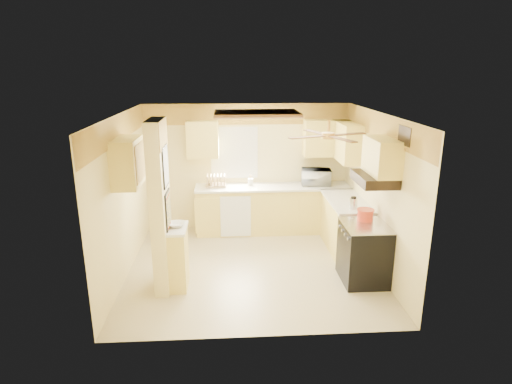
{
  "coord_description": "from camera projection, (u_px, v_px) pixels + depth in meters",
  "views": [
    {
      "loc": [
        -0.35,
        -6.41,
        3.18
      ],
      "look_at": [
        0.08,
        0.35,
        1.19
      ],
      "focal_mm": 30.0,
      "sensor_mm": 36.0,
      "label": 1
    }
  ],
  "objects": [
    {
      "name": "wall_back",
      "position": [
        247.0,
        167.0,
        8.52
      ],
      "size": [
        4.0,
        0.0,
        4.0
      ],
      "primitive_type": "plane",
      "rotation": [
        1.57,
        0.0,
        0.0
      ],
      "color": "#F0DC92",
      "rests_on": "floor"
    },
    {
      "name": "utensil_crock",
      "position": [
        251.0,
        182.0,
        8.38
      ],
      "size": [
        0.11,
        0.11,
        0.21
      ],
      "color": "white",
      "rests_on": "countertop_back"
    },
    {
      "name": "dishwasher_panel",
      "position": [
        236.0,
        217.0,
        8.16
      ],
      "size": [
        0.58,
        0.02,
        0.8
      ],
      "primitive_type": "cube",
      "color": "white",
      "rests_on": "lower_cabinets_back"
    },
    {
      "name": "ceiling_light_panel",
      "position": [
        257.0,
        114.0,
        6.85
      ],
      "size": [
        1.35,
        0.95,
        0.06
      ],
      "color": "brown",
      "rests_on": "ceiling"
    },
    {
      "name": "window",
      "position": [
        234.0,
        153.0,
        8.41
      ],
      "size": [
        0.92,
        0.02,
        1.02
      ],
      "color": "white",
      "rests_on": "wall_back"
    },
    {
      "name": "ceiling",
      "position": [
        252.0,
        114.0,
        6.35
      ],
      "size": [
        4.0,
        4.0,
        0.0
      ],
      "primitive_type": "plane",
      "rotation": [
        3.14,
        0.0,
        0.0
      ],
      "color": "white",
      "rests_on": "wall_back"
    },
    {
      "name": "vent_grate",
      "position": [
        405.0,
        136.0,
        5.67
      ],
      "size": [
        0.02,
        0.4,
        0.25
      ],
      "primitive_type": "cube",
      "color": "black",
      "rests_on": "wall_right"
    },
    {
      "name": "range_hood",
      "position": [
        374.0,
        179.0,
        6.18
      ],
      "size": [
        0.5,
        0.76,
        0.14
      ],
      "primitive_type": "cube",
      "color": "black",
      "rests_on": "upper_cab_over_stove"
    },
    {
      "name": "lower_cabinets_right",
      "position": [
        346.0,
        226.0,
        7.61
      ],
      "size": [
        0.6,
        1.4,
        0.9
      ],
      "primitive_type": "cube",
      "color": "#EDD86D",
      "rests_on": "floor"
    },
    {
      "name": "poster_menu",
      "position": [
        166.0,
        166.0,
        5.93
      ],
      "size": [
        0.02,
        0.42,
        0.57
      ],
      "color": "black",
      "rests_on": "partition_column"
    },
    {
      "name": "kettle",
      "position": [
        353.0,
        203.0,
        7.0
      ],
      "size": [
        0.13,
        0.13,
        0.2
      ],
      "color": "silver",
      "rests_on": "countertop_right"
    },
    {
      "name": "wall_right",
      "position": [
        377.0,
        192.0,
        6.83
      ],
      "size": [
        0.0,
        3.8,
        3.8
      ],
      "primitive_type": "plane",
      "rotation": [
        1.57,
        0.0,
        -1.57
      ],
      "color": "#F0DC92",
      "rests_on": "floor"
    },
    {
      "name": "microwave",
      "position": [
        316.0,
        177.0,
        8.39
      ],
      "size": [
        0.61,
        0.45,
        0.31
      ],
      "primitive_type": "imported",
      "rotation": [
        0.0,
        0.0,
        3.01
      ],
      "color": "white",
      "rests_on": "countertop_back"
    },
    {
      "name": "lower_cabinets_back",
      "position": [
        273.0,
        210.0,
        8.49
      ],
      "size": [
        3.0,
        0.6,
        0.9
      ],
      "primitive_type": "cube",
      "color": "#EDD86D",
      "rests_on": "floor"
    },
    {
      "name": "dish_rack",
      "position": [
        216.0,
        182.0,
        8.3
      ],
      "size": [
        0.39,
        0.29,
        0.22
      ],
      "color": "tan",
      "rests_on": "countertop_back"
    },
    {
      "name": "dutch_oven",
      "position": [
        365.0,
        215.0,
        6.54
      ],
      "size": [
        0.26,
        0.26,
        0.17
      ],
      "color": "red",
      "rests_on": "stove"
    },
    {
      "name": "wallpaper_border",
      "position": [
        247.0,
        114.0,
        8.21
      ],
      "size": [
        4.0,
        0.02,
        0.4
      ],
      "primitive_type": "cube",
      "color": "#F0C046",
      "rests_on": "wall_back"
    },
    {
      "name": "countertop_back",
      "position": [
        273.0,
        187.0,
        8.35
      ],
      "size": [
        3.04,
        0.64,
        0.04
      ],
      "primitive_type": "cube",
      "color": "silver",
      "rests_on": "lower_cabinets_back"
    },
    {
      "name": "upper_cab_back_right",
      "position": [
        327.0,
        138.0,
        8.28
      ],
      "size": [
        0.9,
        0.35,
        0.7
      ],
      "primitive_type": "cube",
      "color": "#EDD86D",
      "rests_on": "wall_back"
    },
    {
      "name": "stove",
      "position": [
        364.0,
        253.0,
        6.5
      ],
      "size": [
        0.68,
        0.77,
        0.92
      ],
      "color": "black",
      "rests_on": "floor"
    },
    {
      "name": "partition_column",
      "position": [
        160.0,
        207.0,
        6.1
      ],
      "size": [
        0.2,
        0.7,
        2.5
      ],
      "primitive_type": "cube",
      "color": "#F0DC92",
      "rests_on": "floor"
    },
    {
      "name": "partition_ledge",
      "position": [
        179.0,
        258.0,
        6.34
      ],
      "size": [
        0.25,
        0.55,
        0.9
      ],
      "primitive_type": "cube",
      "color": "#EDD86D",
      "rests_on": "floor"
    },
    {
      "name": "upper_cab_back_left",
      "position": [
        203.0,
        139.0,
        8.14
      ],
      "size": [
        0.6,
        0.35,
        0.7
      ],
      "primitive_type": "cube",
      "color": "#EDD86D",
      "rests_on": "wall_back"
    },
    {
      "name": "wall_left",
      "position": [
        123.0,
        197.0,
        6.58
      ],
      "size": [
        0.0,
        3.8,
        3.8
      ],
      "primitive_type": "plane",
      "rotation": [
        1.57,
        0.0,
        1.57
      ],
      "color": "#F0DC92",
      "rests_on": "floor"
    },
    {
      "name": "floor",
      "position": [
        252.0,
        267.0,
        7.06
      ],
      "size": [
        4.0,
        4.0,
        0.0
      ],
      "primitive_type": "plane",
      "color": "#C8B58A",
      "rests_on": "ground"
    },
    {
      "name": "upper_cab_over_stove",
      "position": [
        382.0,
        156.0,
        6.09
      ],
      "size": [
        0.35,
        0.76,
        0.52
      ],
      "primitive_type": "cube",
      "color": "#EDD86D",
      "rests_on": "wall_right"
    },
    {
      "name": "ceiling_fan",
      "position": [
        328.0,
        135.0,
        5.8
      ],
      "size": [
        1.15,
        1.15,
        0.26
      ],
      "color": "gold",
      "rests_on": "ceiling"
    },
    {
      "name": "upper_cab_left_wall",
      "position": [
        127.0,
        162.0,
        6.19
      ],
      "size": [
        0.35,
        0.75,
        0.7
      ],
      "primitive_type": "cube",
      "color": "#EDD86D",
      "rests_on": "wall_left"
    },
    {
      "name": "ledge_top",
      "position": [
        177.0,
        229.0,
        6.2
      ],
      "size": [
        0.28,
        0.58,
        0.04
      ],
      "primitive_type": "cube",
      "color": "silver",
      "rests_on": "partition_ledge"
    },
    {
      "name": "wall_front",
      "position": [
        262.0,
        242.0,
        4.89
      ],
      "size": [
        4.0,
        0.0,
        4.0
      ],
      "primitive_type": "plane",
      "rotation": [
        -1.57,
        0.0,
        0.0
      ],
      "color": "#F0DC92",
      "rests_on": "floor"
    },
    {
      "name": "upper_cab_right",
      "position": [
        348.0,
        142.0,
        7.85
      ],
      "size": [
        0.35,
        1.0,
        0.7
      ],
      "primitive_type": "cube",
      "color": "#EDD86D",
      "rests_on": "wall_right"
    },
    {
      "name": "countertop_right",
      "position": [
        347.0,
        201.0,
        7.48
      ],
      "size": [
        0.64,
        1.44,
        0.04
      ],
      "primitive_type": "cube",
      "color": "silver",
      "rests_on": "lower_cabinets_right"
    },
    {
      "name": "bowl",
      "position": [
        177.0,
        225.0,
        6.23
      ],
      "size": [
        0.27,
        0.27,
        0.06
      ],
      "primitive_type": "imported",
      "rotation": [
        0.0,
        0.0,
        0.1
      ],
      "color": "white",
      "rests_on": "ledge_top"
    },
    {
      "name": "poster_nashville",
      "position": [
        168.0,
        211.0,
        6.12
      ],
      "size": [
        0.02,
        0.42,
        0.57
      ],
      "color": "black",
      "rests_on": "partition_column"
    }
  ]
}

